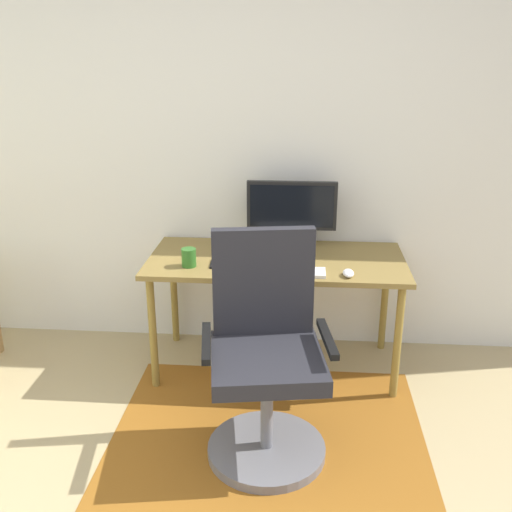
{
  "coord_description": "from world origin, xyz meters",
  "views": [
    {
      "loc": [
        0.38,
        -1.43,
        1.89
      ],
      "look_at": [
        0.14,
        1.54,
        0.82
      ],
      "focal_mm": 41.13,
      "sensor_mm": 36.0,
      "label": 1
    }
  ],
  "objects": [
    {
      "name": "area_rug",
      "position": [
        0.24,
        1.04,
        0.0
      ],
      "size": [
        1.59,
        1.4,
        0.01
      ],
      "primitive_type": "cube",
      "color": "brown",
      "rests_on": "ground"
    },
    {
      "name": "coffee_cup",
      "position": [
        -0.24,
        1.61,
        0.77
      ],
      "size": [
        0.08,
        0.08,
        0.1
      ],
      "primitive_type": "cylinder",
      "color": "#2B6622",
      "rests_on": "desk"
    },
    {
      "name": "cell_phone",
      "position": [
        -0.09,
        1.65,
        0.72
      ],
      "size": [
        0.08,
        0.14,
        0.01
      ],
      "primitive_type": "cube",
      "rotation": [
        0.0,
        0.0,
        0.06
      ],
      "color": "black",
      "rests_on": "desk"
    },
    {
      "name": "desk",
      "position": [
        0.24,
        1.79,
        0.65
      ],
      "size": [
        1.49,
        0.69,
        0.72
      ],
      "color": "olive",
      "rests_on": "ground"
    },
    {
      "name": "monitor",
      "position": [
        0.32,
        1.99,
        0.96
      ],
      "size": [
        0.54,
        0.18,
        0.41
      ],
      "color": "#B2B2B7",
      "rests_on": "desk"
    },
    {
      "name": "computer_mouse",
      "position": [
        0.64,
        1.53,
        0.73
      ],
      "size": [
        0.06,
        0.1,
        0.03
      ],
      "primitive_type": "ellipsoid",
      "color": "white",
      "rests_on": "desk"
    },
    {
      "name": "wall_back",
      "position": [
        0.0,
        2.2,
        1.3
      ],
      "size": [
        6.0,
        0.1,
        2.6
      ],
      "primitive_type": "cube",
      "color": "silver",
      "rests_on": "ground"
    },
    {
      "name": "office_chair",
      "position": [
        0.23,
        1.0,
        0.45
      ],
      "size": [
        0.64,
        0.59,
        1.09
      ],
      "rotation": [
        0.0,
        0.0,
        0.15
      ],
      "color": "slate",
      "rests_on": "ground"
    },
    {
      "name": "keyboard",
      "position": [
        0.31,
        1.55,
        0.72
      ],
      "size": [
        0.43,
        0.13,
        0.02
      ],
      "primitive_type": "cube",
      "color": "white",
      "rests_on": "desk"
    }
  ]
}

